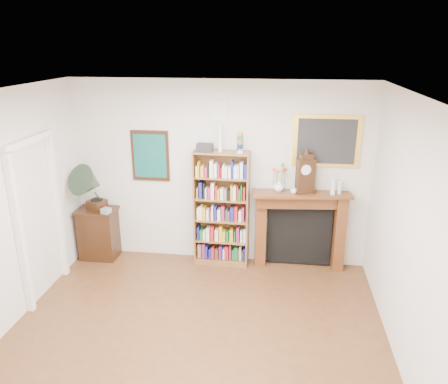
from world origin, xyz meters
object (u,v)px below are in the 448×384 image
Objects in this scene: flower_vase at (279,186)px; bottle_right at (340,187)px; teacup at (294,191)px; bottle_left at (333,187)px; bookshelf at (222,203)px; side_cabinet at (99,233)px; cd_stack at (106,211)px; mantel_clock at (305,174)px; fireplace at (300,222)px; gramophone at (91,185)px.

flower_vase is 0.87m from bottle_right.
teacup is 0.38× the size of bottle_left.
bookshelf reaches higher than bottle_right.
cd_stack reaches higher than side_cabinet.
mantel_clock reaches higher than bottle_right.
bookshelf is 1.65m from bottle_left.
mantel_clock is 0.29m from teacup.
mantel_clock reaches higher than teacup.
mantel_clock is (0.03, -0.07, 0.78)m from fireplace.
teacup is (0.21, -0.08, -0.05)m from flower_vase.
side_cabinet is at bearing -179.22° from bottle_left.
bookshelf reaches higher than flower_vase.
side_cabinet is 3.42× the size of bottle_left.
bookshelf is 8.57× the size of bottle_left.
teacup is at bearing -0.11° from side_cabinet.
bottle_right is (1.71, 0.02, 0.32)m from bookshelf.
bottle_left is at bearing -155.64° from bottle_right.
flower_vase reaches higher than side_cabinet.
bottle_right is (0.53, -0.04, 0.60)m from fireplace.
bottle_right reaches higher than fireplace.
bottle_left is at bearing 0.76° from bookshelf.
bottle_right reaches higher than side_cabinet.
fireplace is at bearing 5.92° from flower_vase.
mantel_clock is 3.61× the size of flower_vase.
cd_stack is (-2.93, -0.27, 0.14)m from fireplace.
bookshelf is at bearing -179.30° from bottle_right.
fireplace is at bearing 5.25° from cd_stack.
fireplace is 12.21× the size of cd_stack.
side_cabinet is 3.16m from fireplace.
bottle_left is (0.77, -0.05, 0.04)m from flower_vase.
bookshelf reaches higher than fireplace.
bookshelf reaches higher than mantel_clock.
teacup is at bearing 3.18° from cd_stack.
mantel_clock is at bearing 1.26° from bookshelf.
mantel_clock is 0.42m from flower_vase.
side_cabinet is 0.86m from gramophone.
bottle_right is (3.66, 0.21, 0.05)m from gramophone.
side_cabinet is 1.04× the size of gramophone.
fireplace is at bearing 42.66° from teacup.
gramophone is (-1.95, -0.19, 0.27)m from bookshelf.
bookshelf is 10.29× the size of bottle_right.
cd_stack is 3.03m from mantel_clock.
cd_stack is (0.20, -0.02, -0.40)m from gramophone.
mantel_clock is 2.44× the size of bottle_left.
mantel_clock is 2.93× the size of bottle_right.
bookshelf is 1.76m from cd_stack.
teacup is (2.80, 0.16, 0.39)m from cd_stack.
bookshelf is 2.51× the size of side_cabinet.
teacup is at bearing -177.06° from bottle_left.
bottle_left is 1.20× the size of bottle_right.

